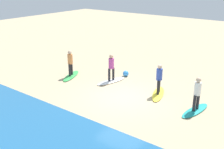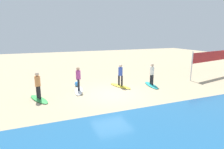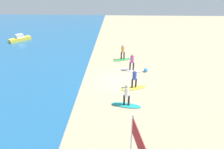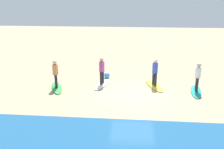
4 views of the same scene
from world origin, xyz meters
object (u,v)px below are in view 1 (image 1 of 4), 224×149
surfboard_yellow (158,94)px  surfer_white (111,66)px  surfboard_green (71,76)px  beach_ball (126,74)px  surfboard_teal (195,110)px  surfer_green (70,61)px  surfboard_white (111,81)px  surfer_yellow (159,77)px  surfer_teal (197,91)px

surfboard_yellow → surfer_white: size_ratio=1.28×
surfboard_green → beach_ball: (-2.79, -2.15, 0.14)m
surfboard_teal → surfer_green: bearing=-79.6°
surfboard_white → surfer_white: (-0.00, 0.00, 0.99)m
surfboard_green → surfer_green: (0.00, 0.00, 0.99)m
surfboard_yellow → surfboard_white: size_ratio=1.00×
surfboard_green → surfer_white: bearing=85.2°
surfer_yellow → surfboard_white: surfer_yellow is taller
surfer_green → beach_ball: surfer_green is taller
surfboard_yellow → surfer_white: 3.34m
surfboard_teal → surfer_yellow: surfer_yellow is taller
surfer_teal → surfboard_green: 8.21m
surfer_white → surfboard_teal: bearing=173.0°
surfer_yellow → surfer_white: bearing=0.1°
surfer_teal → beach_ball: 5.79m
surfboard_teal → surfboard_yellow: (2.33, -0.68, 0.00)m
surfer_yellow → surfer_white: 3.19m
surfer_yellow → surfer_white: size_ratio=1.00×
surfboard_teal → beach_ball: beach_ball is taller
surfer_white → beach_ball: (-0.16, -1.33, -0.85)m
surfer_green → surfer_teal: bearing=-179.0°
surfboard_yellow → surfer_yellow: bearing=-0.0°
beach_ball → surfer_yellow: bearing=156.4°
surfboard_yellow → surfer_yellow: 0.99m
surfer_yellow → beach_ball: 3.42m
surfboard_yellow → surfboard_white: bearing=-109.3°
surfboard_white → surfboard_teal: bearing=97.0°
surfboard_yellow → surfer_white: surfer_white is taller
surfer_green → surfboard_teal: bearing=-179.0°
surfer_teal → surfer_green: bearing=1.0°
surfer_teal → surfboard_teal: bearing=0.0°
beach_ball → surfer_white: bearing=83.2°
surfboard_teal → surfer_yellow: bearing=-96.9°
surfboard_white → surfboard_green: size_ratio=1.00×
surfboard_teal → surfboard_yellow: bearing=-96.9°
surfboard_teal → surfer_green: surfer_green is taller
surfer_yellow → beach_ball: (3.03, -1.33, -0.85)m
surfboard_yellow → surfer_white: bearing=-109.3°
surfer_teal → surfer_white: bearing=-7.0°
surfer_white → surfer_teal: bearing=173.0°
surfer_white → surfer_green: 2.75m
surfboard_white → surfer_green: 2.93m
surfboard_teal → surfboard_green: (8.15, 0.14, 0.00)m
surfer_yellow → surfboard_white: size_ratio=0.78×
surfboard_green → beach_ball: beach_ball is taller
surfer_teal → surfer_green: same height
surfer_white → surfer_green: bearing=17.3°
surfboard_green → surfboard_white: bearing=85.2°
surfboard_teal → surfer_white: surfer_white is taller
surfboard_teal → surfer_white: size_ratio=1.28×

